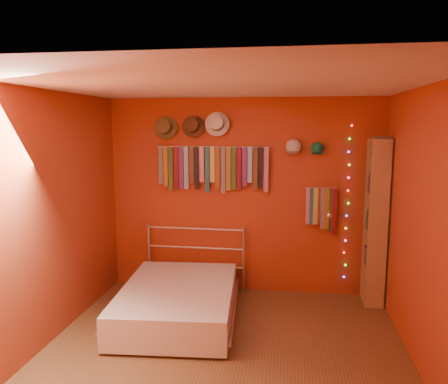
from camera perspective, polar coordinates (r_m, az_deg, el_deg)
The scene contains 16 objects.
ground at distance 4.38m, azimuth -0.24°, elevation -20.71°, with size 3.50×3.50×0.00m, color brown.
back_wall at distance 5.63m, azimuth 2.55°, elevation -0.54°, with size 3.50×0.02×2.50m, color #913517.
right_wall at distance 4.04m, azimuth 25.14°, elevation -5.04°, with size 0.02×3.50×2.50m, color #913517.
left_wall at distance 4.54m, azimuth -22.70°, elevation -3.46°, with size 0.02×3.50×2.50m, color #913517.
ceiling at distance 3.83m, azimuth -0.27°, elevation 13.90°, with size 3.50×3.50×0.02m, color white.
tie_rack at distance 5.57m, azimuth -1.54°, elevation 3.34°, with size 1.45×0.03×0.60m.
small_tie_rack at distance 5.56m, azimuth 12.66°, elevation -1.98°, with size 0.40×0.03×0.59m.
fedora_olive at distance 5.66m, azimuth -7.74°, elevation 8.40°, with size 0.30×0.17×0.30m.
fedora_brown at distance 5.57m, azimuth -4.14°, elevation 8.63°, with size 0.28×0.15×0.28m.
fedora_white at distance 5.50m, azimuth -0.97°, elevation 8.97°, with size 0.31×0.17×0.31m.
cap_white at distance 5.47m, azimuth 9.05°, elevation 5.83°, with size 0.19×0.23×0.19m.
cap_green at distance 5.48m, azimuth 12.05°, elevation 5.60°, with size 0.16×0.20×0.16m.
fairy_lights at distance 5.61m, azimuth 15.80°, elevation -1.42°, with size 0.05×0.02×1.93m.
reading_lamp at distance 5.40m, azimuth 13.53°, elevation -2.93°, with size 0.07×0.32×0.09m.
bookshelf at distance 5.52m, azimuth 19.65°, elevation -3.67°, with size 0.25×0.34×2.00m.
bed at distance 5.06m, azimuth -6.01°, elevation -13.98°, with size 1.44×1.84×0.87m.
Camera 1 is at (0.60, -3.77, 2.15)m, focal length 35.00 mm.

